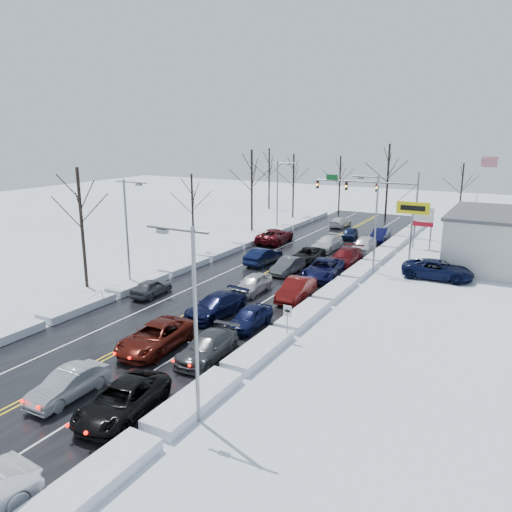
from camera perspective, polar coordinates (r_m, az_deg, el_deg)
The scene contains 44 objects.
ground at distance 42.07m, azimuth -1.86°, elevation -3.62°, with size 160.00×160.00×0.00m, color silver.
road_surface at distance 43.72m, azimuth -0.52°, elevation -2.92°, with size 14.00×84.00×0.01m, color black.
snow_bank_left at distance 47.76m, azimuth -8.50°, elevation -1.60°, with size 1.78×72.00×0.56m, color white.
snow_bank_right at distance 40.71m, azimuth 8.87°, elevation -4.41°, with size 1.78×72.00×0.56m, color white.
traffic_signal_mast at distance 65.11m, azimuth 13.59°, elevation 7.27°, with size 13.28×0.39×8.00m.
tires_plus_sign at distance 51.98m, azimuth 17.47°, elevation 4.82°, with size 3.20×0.34×6.00m.
used_vehicles_sign at distance 58.07m, azimuth 18.57°, elevation 3.98°, with size 2.20×0.22×4.65m.
speed_limit_sign at distance 31.22m, azimuth 3.61°, elevation -6.91°, with size 0.55×0.09×2.35m.
flagpole at distance 64.99m, azimuth 24.15°, elevation 6.82°, with size 1.87×1.20×10.00m.
streetlight_se at distance 21.80m, azimuth -7.40°, elevation -6.17°, with size 3.20×0.25×9.00m.
streetlight_ne at distance 46.67m, azimuth 13.33°, elevation 4.49°, with size 3.20×0.25×9.00m.
streetlight_sw at distance 42.57m, azimuth -14.39°, elevation 3.52°, with size 3.20×0.25×9.00m.
streetlight_nw at distance 65.56m, azimuth 2.61°, elevation 7.54°, with size 3.20×0.25×9.00m.
tree_left_b at distance 43.21m, azimuth -19.47°, elevation 5.56°, with size 4.00×4.00×10.00m.
tree_left_c at distance 53.00m, azimuth -7.31°, elevation 6.56°, with size 3.40×3.40×8.50m.
tree_left_d at distance 64.95m, azimuth -0.49°, elevation 9.29°, with size 4.20×4.20×10.50m.
tree_left_e at distance 75.49m, azimuth 4.31°, elevation 9.40°, with size 3.80×3.80×9.50m.
tree_far_a at distance 83.99m, azimuth 1.52°, elevation 10.15°, with size 4.00×4.00×10.00m.
tree_far_b at distance 80.20m, azimuth 9.59°, elevation 9.27°, with size 3.60×3.60×9.00m.
tree_far_c at distance 75.88m, azimuth 14.89°, elevation 9.79°, with size 4.40×4.40×11.00m.
tree_far_d at distance 75.70m, azimuth 22.50°, elevation 7.86°, with size 3.40×3.40×8.50m.
queued_car_1 at distance 27.29m, azimuth -20.53°, elevation -14.89°, with size 1.51×4.33×1.43m, color #9EA1A5.
queued_car_2 at distance 31.27m, azimuth -11.32°, elevation -10.38°, with size 2.65×5.74×1.60m, color #481009.
queued_car_3 at distance 35.89m, azimuth -4.58°, elevation -6.86°, with size 2.20×5.42×1.57m, color black.
queued_car_4 at distance 40.76m, azimuth -0.39°, elevation -4.21°, with size 1.80×4.46×1.52m, color #BBBBBD.
queued_car_5 at distance 46.23m, azimuth 3.63°, elevation -2.00°, with size 1.55×4.45×1.47m, color #414447.
queued_car_6 at distance 50.34m, azimuth 5.91°, elevation -0.70°, with size 2.40×5.22×1.45m, color black.
queued_car_7 at distance 55.61m, azimuth 8.13°, elevation 0.66°, with size 2.15×5.28×1.53m, color silver.
queued_car_8 at distance 62.05m, azimuth 10.65°, elevation 1.97°, with size 1.59×3.94×1.34m, color black.
queued_car_10 at distance 25.15m, azimuth -14.96°, elevation -17.07°, with size 2.47×5.35×1.49m, color black.
queued_car_11 at distance 29.69m, azimuth -5.56°, elevation -11.54°, with size 2.01×4.95×1.44m, color #393C3E.
queued_car_12 at distance 33.78m, azimuth -0.73°, elevation -8.18°, with size 1.72×4.28×1.46m, color black.
queued_car_13 at distance 39.32m, azimuth 4.61°, elevation -4.95°, with size 1.74×4.98×1.64m, color #550D0B.
queued_car_14 at distance 45.17m, azimuth 7.67°, elevation -2.49°, with size 2.76×5.99×1.67m, color black.
queued_car_15 at distance 49.62m, azimuth 10.13°, elevation -1.07°, with size 2.32×5.70×1.65m, color #4C0A0D.
queued_car_16 at distance 55.42m, azimuth 12.17°, elevation 0.43°, with size 1.99×4.95×1.69m, color silver.
queued_car_17 at distance 61.35m, azimuth 13.98°, elevation 1.65°, with size 1.65×4.74×1.56m, color black.
oncoming_car_0 at distance 49.39m, azimuth 0.85°, elevation -0.91°, with size 1.71×4.89×1.61m, color black.
oncoming_car_1 at distance 58.69m, azimuth 2.18°, elevation 1.51°, with size 2.83×6.13×1.70m, color #4D0A0F.
oncoming_car_2 at distance 69.48m, azimuth 9.59°, elevation 3.31°, with size 1.87×4.60×1.33m, color silver.
oncoming_car_3 at distance 40.95m, azimuth -11.82°, elevation -4.43°, with size 1.60×3.99×1.36m, color #44474A.
parked_car_0 at distance 47.33m, azimuth 19.96°, elevation -2.46°, with size 2.81×6.09×1.69m, color black.
parked_car_1 at distance 52.84m, azimuth 24.34°, elevation -1.20°, with size 2.01×4.94×1.43m, color #414446.
parked_car_2 at distance 58.27m, azimuth 22.80°, elevation 0.30°, with size 1.91×4.74×1.61m, color black.
Camera 1 is at (20.53, -34.40, 12.84)m, focal length 35.00 mm.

